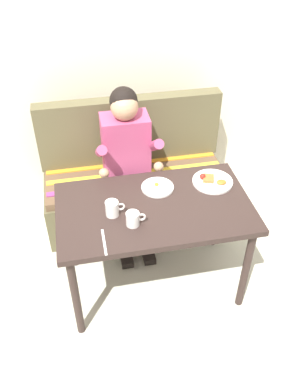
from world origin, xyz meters
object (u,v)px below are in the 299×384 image
Objects in this scene: table at (154,216)px; knife at (104,242)px; person at (127,154)px; coffee_mug at (133,219)px; couch at (135,183)px; plate_eggs at (158,187)px; plate_breakfast at (212,181)px; coffee_mug_second at (112,208)px.

knife reaches higher than table.
person reaches higher than coffee_mug.
couch is 12.20× the size of coffee_mug.
couch is 0.73m from plate_eggs.
coffee_mug is (-0.58, -0.29, 0.03)m from plate_breakfast.
person is 0.66m from plate_breakfast.
person is 5.78× the size of plate_eggs.
coffee_mug_second is at bearing -106.61° from person.
person reaches higher than table.
coffee_mug_second is (-0.68, -0.19, 0.04)m from plate_breakfast.
knife is (-0.34, -1.01, 0.40)m from couch.
plate_breakfast reaches higher than table.
person is at bearing 73.39° from coffee_mug_second.
person is at bearing 107.21° from plate_eggs.
couch is at bearing 71.89° from coffee_mug_second.
plate_breakfast is (0.42, -0.61, 0.41)m from couch.
coffee_mug is 0.59× the size of knife.
plate_eggs is 0.37m from coffee_mug.
table is 0.99× the size of person.
couch is 5.44× the size of plate_breakfast.
coffee_mug_second is at bearing 134.41° from coffee_mug.
person reaches higher than plate_eggs.
table is 0.83× the size of couch.
coffee_mug is at bearing -99.69° from couch.
plate_breakfast is at bearing -41.17° from person.
table is at bearing 6.59° from coffee_mug_second.
table is at bearing -159.78° from plate_breakfast.
person is 0.44m from plate_eggs.
plate_breakfast reaches higher than plate_eggs.
plate_eggs is at bearing 71.32° from table.
plate_breakfast is 1.32× the size of knife.
table is 10.17× the size of coffee_mug.
coffee_mug_second is 0.59× the size of knife.
plate_eggs is (0.06, -0.60, 0.41)m from couch.
plate_eggs is at bearing 55.35° from coffee_mug.
coffee_mug_second is (-0.32, -0.20, 0.04)m from plate_eggs.
table is 10.17× the size of coffee_mug_second.
couch is 0.85m from plate_breakfast.
coffee_mug_second is 0.24m from knife.
coffee_mug reaches higher than knife.
couch reaches higher than plate_breakfast.
person reaches higher than couch.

